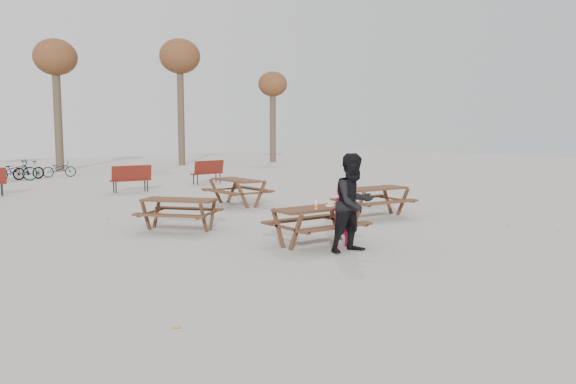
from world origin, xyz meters
TOP-DOWN VIEW (x-y plane):
  - ground at (0.00, 0.00)m, footprint 80.00×80.00m
  - main_picnic_table at (0.00, 0.00)m, footprint 1.80×1.45m
  - food_tray at (0.35, -0.04)m, footprint 0.18×0.11m
  - bread_roll at (0.35, -0.04)m, footprint 0.14×0.06m
  - soda_bottle at (-0.18, -0.20)m, footprint 0.07×0.07m
  - child at (0.28, -0.50)m, footprint 0.49×0.36m
  - adult at (0.13, -0.98)m, footprint 0.94×0.74m
  - picnic_table_east at (3.58, 1.97)m, footprint 1.94×1.59m
  - picnic_table_north at (-1.57, 3.21)m, footprint 2.18×2.21m
  - picnic_table_far at (1.78, 6.17)m, footprint 1.58×1.94m
  - park_bench_row at (-1.27, 12.68)m, footprint 11.38×2.18m
  - bicycle_row at (-2.73, 19.81)m, footprint 6.92×2.04m
  - tree_row at (0.90, 25.15)m, footprint 32.17×3.52m
  - fallen_leaves at (0.50, 2.50)m, footprint 11.00×11.00m

SIDE VIEW (x-z plane):
  - ground at x=0.00m, z-range 0.00..0.00m
  - fallen_leaves at x=0.50m, z-range 0.00..0.01m
  - picnic_table_north at x=-1.57m, z-range 0.00..0.74m
  - picnic_table_east at x=3.58m, z-range 0.00..0.80m
  - picnic_table_far at x=1.78m, z-range 0.00..0.82m
  - bicycle_row at x=-2.73m, z-range -0.05..1.00m
  - park_bench_row at x=-1.27m, z-range 0.00..1.03m
  - main_picnic_table at x=0.00m, z-range 0.20..0.97m
  - child at x=0.28m, z-range 0.00..1.26m
  - food_tray at x=0.35m, z-range 0.78..0.81m
  - bread_roll at x=0.35m, z-range 0.81..0.86m
  - soda_bottle at x=-0.18m, z-range 0.76..0.93m
  - adult at x=0.13m, z-range 0.00..1.91m
  - tree_row at x=0.90m, z-range 2.06..10.32m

